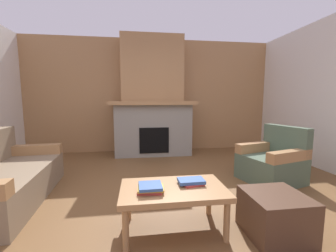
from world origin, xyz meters
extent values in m
plane|color=brown|center=(0.00, 0.00, 0.00)|extent=(9.00, 9.00, 0.00)
cube|color=#A87A4C|center=(0.00, 3.00, 1.35)|extent=(6.00, 0.12, 2.70)
cube|color=gray|center=(0.00, 2.59, 0.57)|extent=(1.70, 0.70, 1.15)
cube|color=black|center=(0.00, 2.26, 0.38)|extent=(0.64, 0.08, 0.56)
cube|color=#A87A4C|center=(0.00, 2.54, 1.19)|extent=(1.90, 0.82, 0.08)
cube|color=#A87A4C|center=(0.00, 2.69, 1.97)|extent=(1.40, 0.50, 1.47)
cube|color=#847056|center=(-1.95, 0.41, 0.20)|extent=(0.97, 1.86, 0.40)
cube|color=#A87A4C|center=(-2.01, 1.22, 0.48)|extent=(0.85, 0.22, 0.15)
cube|color=#4C604C|center=(1.68, 0.61, 0.20)|extent=(0.94, 0.94, 0.40)
cube|color=#4C604C|center=(1.98, 0.69, 0.62)|extent=(0.34, 0.77, 0.45)
cube|color=#A87A4C|center=(1.60, 0.91, 0.48)|extent=(0.77, 0.34, 0.15)
cube|color=#A87A4C|center=(1.76, 0.31, 0.48)|extent=(0.77, 0.34, 0.15)
cube|color=#A87A4C|center=(-0.02, -0.44, 0.41)|extent=(1.00, 0.60, 0.05)
cylinder|color=#A87A4C|center=(-0.46, -0.68, 0.19)|extent=(0.06, 0.06, 0.38)
cylinder|color=#A87A4C|center=(0.42, -0.68, 0.19)|extent=(0.06, 0.06, 0.38)
cylinder|color=#A87A4C|center=(-0.46, -0.20, 0.19)|extent=(0.06, 0.06, 0.38)
cylinder|color=#A87A4C|center=(0.42, -0.20, 0.19)|extent=(0.06, 0.06, 0.38)
cube|color=#4C3323|center=(0.90, -0.65, 0.20)|extent=(0.52, 0.52, 0.40)
cube|color=#B23833|center=(-0.24, -0.50, 0.44)|extent=(0.24, 0.20, 0.02)
cube|color=gold|center=(-0.23, -0.50, 0.46)|extent=(0.24, 0.19, 0.02)
cube|color=#335699|center=(-0.24, -0.50, 0.48)|extent=(0.21, 0.22, 0.03)
cube|color=#B23833|center=(0.18, -0.39, 0.44)|extent=(0.23, 0.21, 0.02)
cube|color=#335699|center=(0.17, -0.38, 0.47)|extent=(0.26, 0.17, 0.03)
camera|label=1|loc=(-0.34, -2.38, 1.26)|focal=23.02mm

